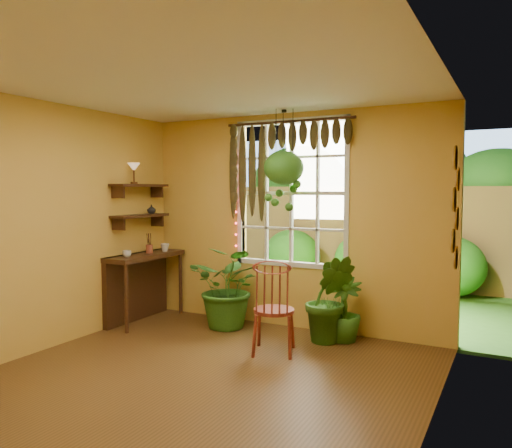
{
  "coord_description": "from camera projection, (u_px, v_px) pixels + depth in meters",
  "views": [
    {
      "loc": [
        2.53,
        -3.5,
        1.75
      ],
      "look_at": [
        0.09,
        1.15,
        1.38
      ],
      "focal_mm": 35.0,
      "sensor_mm": 36.0,
      "label": 1
    }
  ],
  "objects": [
    {
      "name": "wall_left",
      "position": [
        29.0,
        227.0,
        5.22
      ],
      "size": [
        0.0,
        4.5,
        4.5
      ],
      "primitive_type": "plane",
      "rotation": [
        1.57,
        0.0,
        1.57
      ],
      "color": "gold",
      "rests_on": "floor"
    },
    {
      "name": "potted_plant_mid",
      "position": [
        330.0,
        299.0,
        5.66
      ],
      "size": [
        0.67,
        0.6,
        1.01
      ],
      "primitive_type": "imported",
      "rotation": [
        0.0,
        0.0,
        0.32
      ],
      "color": "#1B4E14",
      "rests_on": "floor"
    },
    {
      "name": "string_lights",
      "position": [
        236.0,
        189.0,
        6.55
      ],
      "size": [
        0.03,
        0.03,
        1.54
      ],
      "primitive_type": null,
      "color": "#FF2633",
      "rests_on": "window"
    },
    {
      "name": "valance_vine",
      "position": [
        282.0,
        147.0,
        6.17
      ],
      "size": [
        1.7,
        0.12,
        1.1
      ],
      "color": "#3D2610",
      "rests_on": "window"
    },
    {
      "name": "floor",
      "position": [
        187.0,
        388.0,
        4.39
      ],
      "size": [
        4.5,
        4.5,
        0.0
      ],
      "primitive_type": "plane",
      "color": "brown",
      "rests_on": "ground"
    },
    {
      "name": "tiffany_lamp",
      "position": [
        134.0,
        168.0,
        6.41
      ],
      "size": [
        0.16,
        0.16,
        0.27
      ],
      "color": "#593319",
      "rests_on": "shelf_upper"
    },
    {
      "name": "shelf_lower",
      "position": [
        140.0,
        216.0,
        6.57
      ],
      "size": [
        0.25,
        0.9,
        0.04
      ],
      "primitive_type": "cube",
      "color": "#3D2610",
      "rests_on": "wall_left"
    },
    {
      "name": "window",
      "position": [
        292.0,
        193.0,
        6.28
      ],
      "size": [
        1.52,
        0.1,
        1.86
      ],
      "color": "silver",
      "rests_on": "wall_back"
    },
    {
      "name": "backyard",
      "position": [
        392.0,
        212.0,
        10.26
      ],
      "size": [
        14.0,
        10.0,
        12.0
      ],
      "color": "#2B5F1B",
      "rests_on": "ground"
    },
    {
      "name": "potted_plant_left",
      "position": [
        230.0,
        287.0,
        6.27
      ],
      "size": [
        1.0,
        0.89,
        1.05
      ],
      "primitive_type": "imported",
      "rotation": [
        0.0,
        0.0,
        0.08
      ],
      "color": "#1B4E14",
      "rests_on": "floor"
    },
    {
      "name": "ceiling",
      "position": [
        183.0,
        76.0,
        4.2
      ],
      "size": [
        4.5,
        4.5,
        0.0
      ],
      "primitive_type": "plane",
      "rotation": [
        3.14,
        0.0,
        0.0
      ],
      "color": "silver",
      "rests_on": "wall_back"
    },
    {
      "name": "cup_a",
      "position": [
        127.0,
        254.0,
        6.23
      ],
      "size": [
        0.12,
        0.12,
        0.09
      ],
      "primitive_type": "imported",
      "rotation": [
        0.0,
        0.0,
        0.14
      ],
      "color": "silver",
      "rests_on": "counter_ledge"
    },
    {
      "name": "wall_right",
      "position": [
        427.0,
        249.0,
        3.36
      ],
      "size": [
        0.0,
        4.5,
        4.5
      ],
      "primitive_type": "plane",
      "rotation": [
        1.57,
        0.0,
        -1.57
      ],
      "color": "gold",
      "rests_on": "floor"
    },
    {
      "name": "cup_b",
      "position": [
        165.0,
        248.0,
        6.81
      ],
      "size": [
        0.13,
        0.13,
        0.11
      ],
      "primitive_type": "imported",
      "rotation": [
        0.0,
        0.0,
        -0.17
      ],
      "color": "beige",
      "rests_on": "counter_ledge"
    },
    {
      "name": "brush_jar",
      "position": [
        149.0,
        243.0,
        6.64
      ],
      "size": [
        0.09,
        0.09,
        0.34
      ],
      "color": "brown",
      "rests_on": "counter_ledge"
    },
    {
      "name": "shelf_upper",
      "position": [
        140.0,
        185.0,
        6.54
      ],
      "size": [
        0.25,
        0.9,
        0.04
      ],
      "primitive_type": "cube",
      "color": "#3D2610",
      "rests_on": "wall_left"
    },
    {
      "name": "shelf_vase",
      "position": [
        152.0,
        209.0,
        6.76
      ],
      "size": [
        0.14,
        0.14,
        0.12
      ],
      "primitive_type": "imported",
      "rotation": [
        0.0,
        0.0,
        -0.18
      ],
      "color": "#B2AD99",
      "rests_on": "shelf_lower"
    },
    {
      "name": "potted_plant_right",
      "position": [
        343.0,
        309.0,
        5.74
      ],
      "size": [
        0.44,
        0.44,
        0.73
      ],
      "primitive_type": "imported",
      "rotation": [
        0.0,
        0.0,
        0.06
      ],
      "color": "#1B4E14",
      "rests_on": "floor"
    },
    {
      "name": "wall_back",
      "position": [
        290.0,
        221.0,
        6.28
      ],
      "size": [
        4.0,
        0.0,
        4.0
      ],
      "primitive_type": "plane",
      "rotation": [
        1.57,
        0.0,
        0.0
      ],
      "color": "gold",
      "rests_on": "floor"
    },
    {
      "name": "hanging_basket",
      "position": [
        284.0,
        171.0,
        5.99
      ],
      "size": [
        0.48,
        0.48,
        1.23
      ],
      "color": "black",
      "rests_on": "ceiling"
    },
    {
      "name": "windsor_chair",
      "position": [
        274.0,
        322.0,
        5.29
      ],
      "size": [
        0.56,
        0.57,
        1.17
      ],
      "rotation": [
        0.0,
        0.0,
        0.34
      ],
      "color": "maroon",
      "rests_on": "floor"
    },
    {
      "name": "counter_ledge",
      "position": [
        139.0,
        279.0,
        6.65
      ],
      "size": [
        0.4,
        1.2,
        0.9
      ],
      "color": "#3D2610",
      "rests_on": "floor"
    },
    {
      "name": "wall_plates",
      "position": [
        455.0,
        209.0,
        4.94
      ],
      "size": [
        0.04,
        0.32,
        1.1
      ],
      "primitive_type": null,
      "color": "beige",
      "rests_on": "wall_right"
    }
  ]
}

